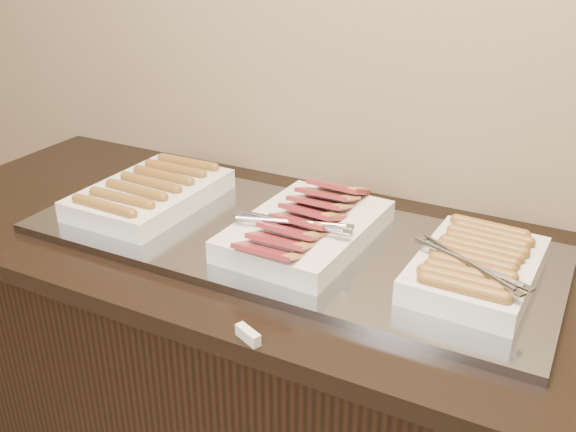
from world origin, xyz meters
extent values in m
cube|color=black|center=(0.00, 2.13, 0.43)|extent=(2.00, 0.70, 0.86)
cube|color=black|center=(0.00, 2.13, 0.88)|extent=(2.06, 0.76, 0.04)
cube|color=gray|center=(-0.03, 2.13, 0.91)|extent=(1.20, 0.50, 0.02)
cube|color=silver|center=(-0.42, 2.13, 0.95)|extent=(0.26, 0.39, 0.05)
cylinder|color=olive|center=(-0.42, 1.97, 0.98)|extent=(0.17, 0.03, 0.03)
cylinder|color=olive|center=(-0.41, 2.02, 0.98)|extent=(0.17, 0.03, 0.03)
cylinder|color=olive|center=(-0.41, 2.08, 0.98)|extent=(0.17, 0.04, 0.03)
cylinder|color=olive|center=(-0.41, 2.13, 0.98)|extent=(0.17, 0.04, 0.03)
cylinder|color=olive|center=(-0.42, 2.18, 0.98)|extent=(0.17, 0.03, 0.03)
cylinder|color=olive|center=(-0.42, 2.24, 0.98)|extent=(0.17, 0.03, 0.03)
cylinder|color=olive|center=(-0.42, 2.29, 0.98)|extent=(0.17, 0.03, 0.03)
cube|color=silver|center=(0.02, 2.13, 0.95)|extent=(0.28, 0.41, 0.05)
cube|color=maroon|center=(0.02, 1.97, 0.97)|extent=(0.13, 0.09, 0.04)
cube|color=maroon|center=(0.02, 2.01, 0.97)|extent=(0.13, 0.09, 0.04)
cube|color=maroon|center=(0.02, 2.06, 0.98)|extent=(0.14, 0.10, 0.04)
cube|color=maroon|center=(0.03, 2.11, 0.98)|extent=(0.13, 0.09, 0.04)
cube|color=maroon|center=(0.02, 2.15, 0.98)|extent=(0.14, 0.10, 0.04)
cube|color=maroon|center=(0.02, 2.20, 0.99)|extent=(0.13, 0.09, 0.04)
cube|color=maroon|center=(0.02, 2.25, 0.99)|extent=(0.13, 0.09, 0.04)
cube|color=maroon|center=(0.03, 2.29, 0.99)|extent=(0.14, 0.10, 0.04)
cube|color=silver|center=(0.40, 2.13, 0.95)|extent=(0.24, 0.34, 0.05)
cylinder|color=olive|center=(0.40, 1.99, 0.98)|extent=(0.15, 0.03, 0.03)
cylinder|color=olive|center=(0.39, 2.02, 0.98)|extent=(0.15, 0.03, 0.03)
cylinder|color=olive|center=(0.40, 2.05, 0.98)|extent=(0.15, 0.03, 0.03)
cylinder|color=olive|center=(0.40, 2.08, 0.98)|extent=(0.15, 0.03, 0.03)
cylinder|color=olive|center=(0.39, 2.10, 0.98)|extent=(0.15, 0.03, 0.03)
cylinder|color=olive|center=(0.39, 2.13, 0.98)|extent=(0.15, 0.04, 0.03)
cylinder|color=olive|center=(0.40, 2.16, 0.98)|extent=(0.15, 0.03, 0.03)
cylinder|color=olive|center=(0.40, 2.18, 0.98)|extent=(0.15, 0.03, 0.03)
cylinder|color=olive|center=(0.40, 2.21, 0.98)|extent=(0.15, 0.03, 0.03)
cylinder|color=olive|center=(0.40, 2.24, 0.98)|extent=(0.15, 0.04, 0.03)
cylinder|color=olive|center=(0.39, 2.27, 0.98)|extent=(0.15, 0.04, 0.03)
cube|color=silver|center=(0.08, 1.77, 0.91)|extent=(0.06, 0.04, 0.02)
camera|label=1|loc=(0.58, 0.97, 1.58)|focal=40.00mm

